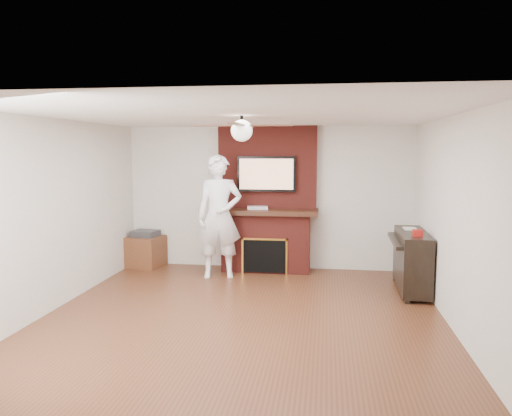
# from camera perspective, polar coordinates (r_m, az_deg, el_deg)

# --- Properties ---
(room_shell) EXTENTS (5.36, 5.86, 2.86)m
(room_shell) POSITION_cam_1_polar(r_m,az_deg,el_deg) (6.10, -1.61, -1.25)
(room_shell) COLOR #4C2716
(room_shell) RESTS_ON ground
(fireplace) EXTENTS (1.78, 0.64, 2.50)m
(fireplace) POSITION_cam_1_polar(r_m,az_deg,el_deg) (8.64, 1.23, -0.62)
(fireplace) COLOR maroon
(fireplace) RESTS_ON ground
(tv) EXTENTS (1.00, 0.08, 0.60)m
(tv) POSITION_cam_1_polar(r_m,az_deg,el_deg) (8.53, 1.20, 3.91)
(tv) COLOR black
(tv) RESTS_ON fireplace
(ceiling_fan) EXTENTS (1.21, 1.21, 0.31)m
(ceiling_fan) POSITION_cam_1_polar(r_m,az_deg,el_deg) (6.05, -1.65, 8.94)
(ceiling_fan) COLOR black
(ceiling_fan) RESTS_ON room_shell
(person) EXTENTS (0.83, 0.64, 2.01)m
(person) POSITION_cam_1_polar(r_m,az_deg,el_deg) (8.17, -4.23, -0.98)
(person) COLOR white
(person) RESTS_ON ground
(side_table) EXTENTS (0.66, 0.66, 0.66)m
(side_table) POSITION_cam_1_polar(r_m,az_deg,el_deg) (9.20, -12.50, -4.70)
(side_table) COLOR #5A2F19
(side_table) RESTS_ON ground
(piano) EXTENTS (0.54, 1.38, 0.98)m
(piano) POSITION_cam_1_polar(r_m,az_deg,el_deg) (7.75, 17.35, -5.65)
(piano) COLOR black
(piano) RESTS_ON ground
(cable_box) EXTENTS (0.37, 0.25, 0.05)m
(cable_box) POSITION_cam_1_polar(r_m,az_deg,el_deg) (8.55, 0.17, 0.04)
(cable_box) COLOR silver
(cable_box) RESTS_ON fireplace
(candle_orange) EXTENTS (0.07, 0.07, 0.13)m
(candle_orange) POSITION_cam_1_polar(r_m,az_deg,el_deg) (8.59, 0.05, -6.98)
(candle_orange) COLOR #BE3816
(candle_orange) RESTS_ON ground
(candle_green) EXTENTS (0.07, 0.07, 0.08)m
(candle_green) POSITION_cam_1_polar(r_m,az_deg,el_deg) (8.64, 1.43, -7.07)
(candle_green) COLOR #3F6D2B
(candle_green) RESTS_ON ground
(candle_cream) EXTENTS (0.08, 0.08, 0.10)m
(candle_cream) POSITION_cam_1_polar(r_m,az_deg,el_deg) (8.55, 2.22, -7.16)
(candle_cream) COLOR beige
(candle_cream) RESTS_ON ground
(candle_blue) EXTENTS (0.05, 0.05, 0.08)m
(candle_blue) POSITION_cam_1_polar(r_m,az_deg,el_deg) (8.56, 2.81, -7.19)
(candle_blue) COLOR teal
(candle_blue) RESTS_ON ground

